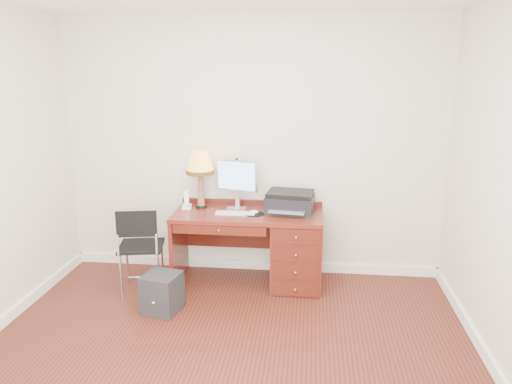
# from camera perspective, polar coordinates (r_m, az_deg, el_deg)

# --- Properties ---
(ground) EXTENTS (4.00, 4.00, 0.00)m
(ground) POSITION_cam_1_polar(r_m,az_deg,el_deg) (4.08, -3.52, -18.27)
(ground) COLOR #3C150D
(ground) RESTS_ON ground
(room_shell) EXTENTS (4.00, 4.00, 4.00)m
(room_shell) POSITION_cam_1_polar(r_m,az_deg,el_deg) (4.60, -2.14, -13.54)
(room_shell) COLOR silver
(room_shell) RESTS_ON ground
(desk) EXTENTS (1.50, 0.67, 0.75)m
(desk) POSITION_cam_1_polar(r_m,az_deg,el_deg) (5.12, 2.70, -6.10)
(desk) COLOR maroon
(desk) RESTS_ON ground
(monitor) EXTENTS (0.44, 0.20, 0.51)m
(monitor) POSITION_cam_1_polar(r_m,az_deg,el_deg) (5.10, -2.28, 1.56)
(monitor) COLOR silver
(monitor) RESTS_ON desk
(keyboard) EXTENTS (0.40, 0.13, 0.02)m
(keyboard) POSITION_cam_1_polar(r_m,az_deg,el_deg) (5.00, -2.38, -2.43)
(keyboard) COLOR white
(keyboard) RESTS_ON desk
(mouse_pad) EXTENTS (0.20, 0.20, 0.04)m
(mouse_pad) POSITION_cam_1_polar(r_m,az_deg,el_deg) (4.99, -0.20, -2.42)
(mouse_pad) COLOR black
(mouse_pad) RESTS_ON desk
(printer) EXTENTS (0.51, 0.42, 0.21)m
(printer) POSITION_cam_1_polar(r_m,az_deg,el_deg) (5.07, 3.91, -1.11)
(printer) COLOR black
(printer) RESTS_ON desk
(leg_lamp) EXTENTS (0.29, 0.29, 0.60)m
(leg_lamp) POSITION_cam_1_polar(r_m,az_deg,el_deg) (5.16, -6.39, 2.99)
(leg_lamp) COLOR black
(leg_lamp) RESTS_ON desk
(phone) EXTENTS (0.11, 0.11, 0.20)m
(phone) POSITION_cam_1_polar(r_m,az_deg,el_deg) (5.21, -7.92, -1.27)
(phone) COLOR white
(phone) RESTS_ON desk
(pen_cup) EXTENTS (0.07, 0.07, 0.09)m
(pen_cup) POSITION_cam_1_polar(r_m,az_deg,el_deg) (5.15, 3.85, -1.51)
(pen_cup) COLOR black
(pen_cup) RESTS_ON desk
(chair) EXTENTS (0.49, 0.49, 0.89)m
(chair) POSITION_cam_1_polar(r_m,az_deg,el_deg) (4.97, -13.29, -5.57)
(chair) COLOR black
(chair) RESTS_ON ground
(equipment_box) EXTENTS (0.37, 0.37, 0.36)m
(equipment_box) POSITION_cam_1_polar(r_m,az_deg,el_deg) (4.72, -10.69, -11.24)
(equipment_box) COLOR black
(equipment_box) RESTS_ON ground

